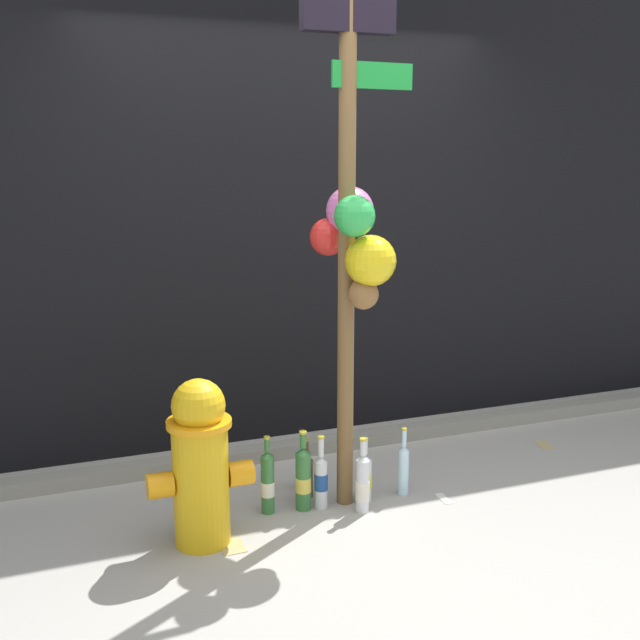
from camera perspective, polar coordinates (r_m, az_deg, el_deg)
name	(u,v)px	position (r m, az deg, el deg)	size (l,w,h in m)	color
ground_plane	(379,524)	(3.85, 4.42, -14.99)	(14.00, 14.00, 0.00)	#9E9B93
building_wall	(286,187)	(4.72, -2.57, 9.90)	(10.00, 0.20, 3.12)	black
curb_strip	(310,446)	(4.65, -0.73, -9.41)	(8.00, 0.12, 0.08)	gray
memorial_post	(352,202)	(3.66, 2.42, 8.84)	(0.56, 0.54, 2.66)	brown
fire_hydrant	(200,462)	(3.56, -8.94, -10.47)	(0.49, 0.29, 0.79)	gold
bottle_0	(403,468)	(4.10, 6.25, -10.95)	(0.06, 0.06, 0.37)	#B2DBEA
bottle_1	(268,482)	(3.89, -3.94, -12.01)	(0.07, 0.07, 0.40)	#337038
bottle_2	(364,477)	(4.02, 3.32, -11.63)	(0.08, 0.08, 0.34)	silver
bottle_3	(303,478)	(3.91, -1.26, -11.74)	(0.08, 0.08, 0.42)	#337038
bottle_4	(321,480)	(3.94, 0.08, -11.87)	(0.07, 0.07, 0.39)	silver
bottle_5	(301,466)	(4.18, -1.40, -10.88)	(0.06, 0.06, 0.33)	#93CCE0
bottle_6	(363,484)	(3.90, 3.20, -12.13)	(0.07, 0.07, 0.39)	silver
bottle_7	(306,474)	(4.06, -1.08, -11.42)	(0.08, 0.08, 0.32)	brown
litter_0	(446,432)	(5.04, 9.40, -8.25)	(0.14, 0.06, 0.01)	#8C99B2
litter_1	(232,546)	(3.67, -6.60, -16.45)	(0.15, 0.11, 0.01)	tan
litter_2	(444,498)	(4.13, 9.24, -13.03)	(0.13, 0.04, 0.01)	silver
litter_3	(544,445)	(4.96, 16.41, -8.94)	(0.13, 0.08, 0.01)	tan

